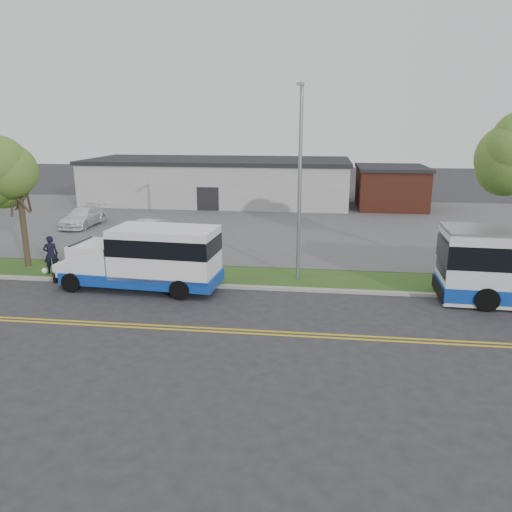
# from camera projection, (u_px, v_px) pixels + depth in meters

# --- Properties ---
(ground) EXTENTS (140.00, 140.00, 0.00)m
(ground) POSITION_uv_depth(u_px,v_px,m) (230.00, 296.00, 23.26)
(ground) COLOR #28282B
(ground) RESTS_ON ground
(lane_line_north) EXTENTS (70.00, 0.12, 0.01)m
(lane_line_north) POSITION_uv_depth(u_px,v_px,m) (213.00, 328.00, 19.57)
(lane_line_north) COLOR gold
(lane_line_north) RESTS_ON ground
(lane_line_south) EXTENTS (70.00, 0.12, 0.01)m
(lane_line_south) POSITION_uv_depth(u_px,v_px,m) (211.00, 331.00, 19.28)
(lane_line_south) COLOR gold
(lane_line_south) RESTS_ON ground
(curb) EXTENTS (80.00, 0.30, 0.15)m
(curb) POSITION_uv_depth(u_px,v_px,m) (234.00, 287.00, 24.29)
(curb) COLOR #9E9B93
(curb) RESTS_ON ground
(verge) EXTENTS (80.00, 3.30, 0.10)m
(verge) POSITION_uv_depth(u_px,v_px,m) (240.00, 276.00, 26.02)
(verge) COLOR #2E4416
(verge) RESTS_ON ground
(parking_lot) EXTENTS (80.00, 25.00, 0.10)m
(parking_lot) POSITION_uv_depth(u_px,v_px,m) (268.00, 223.00, 39.52)
(parking_lot) COLOR #4C4C4F
(parking_lot) RESTS_ON ground
(commercial_building) EXTENTS (25.40, 10.40, 4.35)m
(commercial_building) POSITION_uv_depth(u_px,v_px,m) (219.00, 181.00, 49.28)
(commercial_building) COLOR #9E9E99
(commercial_building) RESTS_ON ground
(brick_wing) EXTENTS (6.30, 7.30, 3.90)m
(brick_wing) POSITION_uv_depth(u_px,v_px,m) (391.00, 187.00, 46.34)
(brick_wing) COLOR brown
(brick_wing) RESTS_ON ground
(tree_west) EXTENTS (4.40, 4.40, 6.91)m
(tree_west) POSITION_uv_depth(u_px,v_px,m) (17.00, 175.00, 26.47)
(tree_west) COLOR #34261C
(tree_west) RESTS_ON verge
(streetlight_near) EXTENTS (0.35, 1.53, 9.50)m
(streetlight_near) POSITION_uv_depth(u_px,v_px,m) (300.00, 178.00, 24.14)
(streetlight_near) COLOR gray
(streetlight_near) RESTS_ON verge
(shuttle_bus) EXTENTS (8.10, 3.14, 3.04)m
(shuttle_bus) POSITION_uv_depth(u_px,v_px,m) (150.00, 256.00, 23.85)
(shuttle_bus) COLOR #0E379D
(shuttle_bus) RESTS_ON ground
(pedestrian) EXTENTS (0.87, 0.79, 2.01)m
(pedestrian) POSITION_uv_depth(u_px,v_px,m) (51.00, 254.00, 26.22)
(pedestrian) COLOR black
(pedestrian) RESTS_ON verge
(parked_car_a) EXTENTS (2.86, 4.57, 1.42)m
(parked_car_a) POSITION_uv_depth(u_px,v_px,m) (146.00, 231.00, 33.24)
(parked_car_a) COLOR silver
(parked_car_a) RESTS_ON parking_lot
(parked_car_b) EXTENTS (2.13, 4.94, 1.42)m
(parked_car_b) POSITION_uv_depth(u_px,v_px,m) (83.00, 217.00, 38.12)
(parked_car_b) COLOR white
(parked_car_b) RESTS_ON parking_lot
(grocery_bag_left) EXTENTS (0.32, 0.32, 0.32)m
(grocery_bag_left) POSITION_uv_depth(u_px,v_px,m) (45.00, 271.00, 26.24)
(grocery_bag_left) COLOR white
(grocery_bag_left) RESTS_ON verge
(grocery_bag_right) EXTENTS (0.32, 0.32, 0.32)m
(grocery_bag_right) POSITION_uv_depth(u_px,v_px,m) (60.00, 269.00, 26.64)
(grocery_bag_right) COLOR white
(grocery_bag_right) RESTS_ON verge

